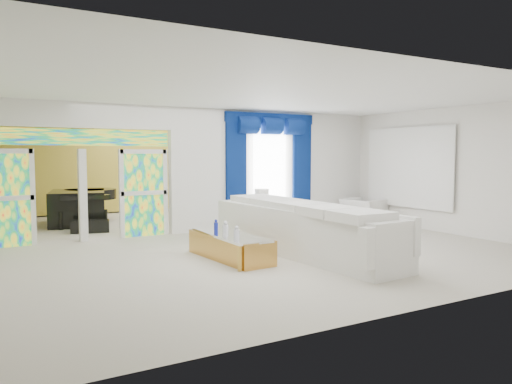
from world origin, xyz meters
TOP-DOWN VIEW (x-y plane):
  - floor at (0.00, 0.00)m, footprint 12.00×12.00m
  - dividing_wall at (2.15, 1.00)m, footprint 5.70×0.18m
  - dividing_header at (-2.85, 1.00)m, footprint 4.30×0.18m
  - stained_panel_left at (-4.28, 1.00)m, footprint 0.95×0.04m
  - stained_panel_right at (-1.42, 1.00)m, footprint 0.95×0.04m
  - stained_transom at (-2.85, 1.00)m, footprint 4.00×0.05m
  - window_pane at (1.90, 0.90)m, footprint 1.00×0.02m
  - blue_drape_left at (0.90, 0.87)m, footprint 0.55×0.10m
  - blue_drape_right at (2.90, 0.87)m, footprint 0.55×0.10m
  - blue_pelmet at (1.90, 0.87)m, footprint 2.60×0.12m
  - wall_mirror at (4.94, -1.00)m, footprint 0.04×2.70m
  - gold_curtains at (0.00, 5.90)m, footprint 9.70×0.12m
  - white_sofa at (0.52, -2.54)m, footprint 1.33×4.63m
  - coffee_table at (-0.83, -2.24)m, footprint 0.81×2.02m
  - console_table at (1.85, 0.71)m, footprint 1.30×0.43m
  - table_lamp at (1.55, 0.71)m, footprint 0.36×0.36m
  - armchair at (4.44, 0.11)m, footprint 1.09×1.19m
  - grand_piano at (-2.42, 3.74)m, footprint 1.72×2.05m
  - piano_bench at (-2.42, 2.14)m, footprint 0.94×0.53m
  - chandelier at (-2.30, 3.40)m, footprint 0.60×0.60m
  - decanters at (-0.82, -2.08)m, footprint 0.21×1.03m

SIDE VIEW (x-z plane):
  - floor at x=0.00m, z-range 0.00..0.00m
  - piano_bench at x=-2.42m, z-range 0.00..0.30m
  - console_table at x=1.85m, z-range 0.00..0.43m
  - coffee_table at x=-0.83m, z-range 0.00..0.44m
  - armchair at x=4.44m, z-range 0.00..0.67m
  - white_sofa at x=0.52m, z-range 0.00..0.87m
  - grand_piano at x=-2.42m, z-range 0.00..0.91m
  - decanters at x=-0.82m, z-range 0.43..0.59m
  - table_lamp at x=1.55m, z-range 0.43..1.01m
  - stained_panel_left at x=-4.28m, z-range 0.00..2.00m
  - stained_panel_right at x=-1.42m, z-range 0.00..2.00m
  - blue_drape_left at x=0.90m, z-range 0.00..2.80m
  - blue_drape_right at x=2.90m, z-range 0.00..2.80m
  - window_pane at x=1.90m, z-range 0.30..2.60m
  - dividing_wall at x=2.15m, z-range 0.00..3.00m
  - gold_curtains at x=0.00m, z-range 0.05..2.95m
  - wall_mirror at x=4.94m, z-range 0.60..2.50m
  - stained_transom at x=-2.85m, z-range 2.08..2.42m
  - chandelier at x=-2.30m, z-range 2.35..2.95m
  - dividing_header at x=-2.85m, z-range 2.45..3.00m
  - blue_pelmet at x=1.90m, z-range 2.69..2.94m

